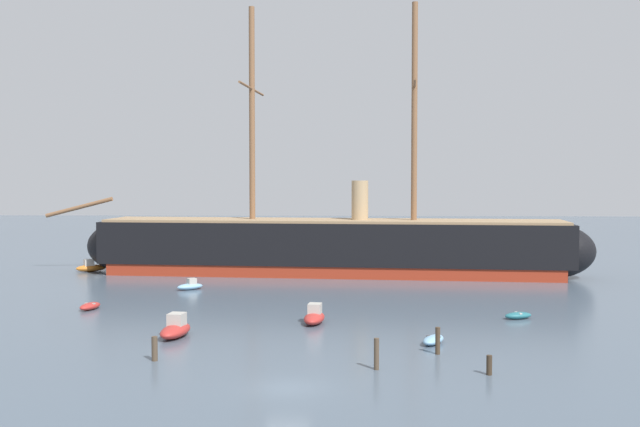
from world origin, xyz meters
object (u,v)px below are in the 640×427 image
Objects in this scene: motorboat_far_left at (91,267)px; dinghy_mid_left at (90,306)px; dinghy_mid_right at (518,315)px; dinghy_distant_centre at (323,262)px; motorboat_foreground_left at (176,329)px; dinghy_foreground_right at (433,340)px; motorboat_alongside_bow at (190,286)px; tall_ship at (332,246)px; motorboat_near_centre at (314,317)px; mooring_piling_nearest at (155,349)px; mooring_piling_midwater at (489,365)px; mooring_piling_right_pair at (376,354)px; dinghy_far_right at (559,274)px; mooring_piling_left_pair at (438,341)px.

dinghy_mid_left is at bearing -70.87° from motorboat_far_left.
dinghy_mid_right is 0.87× the size of dinghy_distant_centre.
dinghy_foreground_right is at bearing -5.09° from motorboat_foreground_left.
motorboat_foreground_left is at bearing -80.53° from motorboat_alongside_bow.
tall_ship is 25.75× the size of dinghy_mid_right.
motorboat_alongside_bow is (-14.36, 18.41, -0.14)m from motorboat_near_centre.
motorboat_alongside_bow is 0.75× the size of motorboat_far_left.
motorboat_far_left reaches higher than dinghy_mid_left.
dinghy_foreground_right is at bearing -78.15° from tall_ship.
mooring_piling_nearest is at bearing -127.29° from motorboat_near_centre.
dinghy_mid_left is (-30.01, 13.22, 0.00)m from dinghy_foreground_right.
mooring_piling_midwater reaches higher than dinghy_mid_right.
mooring_piling_right_pair is (35.30, -48.65, 0.44)m from motorboat_far_left.
dinghy_mid_right is 0.66× the size of motorboat_far_left.
mooring_piling_midwater is (12.24, -59.22, 0.27)m from dinghy_distant_centre.
mooring_piling_midwater is at bearing -49.66° from motorboat_far_left.
dinghy_mid_left is 1.48× the size of mooring_piling_right_pair.
motorboat_far_left is at bearing 130.34° from mooring_piling_midwater.
mooring_piling_right_pair is at bearing -54.04° from motorboat_far_left.
mooring_piling_nearest reaches higher than dinghy_far_right.
dinghy_distant_centre is at bearing 61.36° from motorboat_alongside_bow.
dinghy_foreground_right is 1.32× the size of dinghy_far_right.
motorboat_far_left is at bearing 125.96° from mooring_piling_right_pair.
motorboat_near_centre is at bearing 125.83° from mooring_piling_midwater.
dinghy_distant_centre is at bearing 100.23° from mooring_piling_left_pair.
motorboat_alongside_bow is 0.98× the size of dinghy_distant_centre.
motorboat_far_left is at bearing 131.81° from mooring_piling_left_pair.
dinghy_distant_centre is at bearing 100.90° from dinghy_foreground_right.
dinghy_far_right is 1.87× the size of mooring_piling_midwater.
dinghy_mid_right is at bearing 72.13° from mooring_piling_midwater.
mooring_piling_left_pair is (29.95, -16.31, 0.61)m from dinghy_mid_left.
mooring_piling_midwater is (6.89, -1.02, -0.40)m from mooring_piling_right_pair.
motorboat_alongside_bow is 38.31m from mooring_piling_right_pair.
mooring_piling_right_pair is at bearing -85.34° from tall_ship.
dinghy_far_right is 50.03m from mooring_piling_midwater.
tall_ship is at bearing 73.44° from motorboat_foreground_left.
tall_ship is 34.05m from dinghy_mid_left.
mooring_piling_midwater is at bearing -33.68° from dinghy_mid_left.
mooring_piling_right_pair is 6.97m from mooring_piling_midwater.
motorboat_far_left is at bearing 176.25° from tall_ship.
dinghy_far_right is 1.22× the size of mooring_piling_left_pair.
dinghy_mid_right is 1.20× the size of dinghy_far_right.
dinghy_mid_left reaches higher than dinghy_mid_right.
dinghy_distant_centre is (-1.56, 11.62, -3.27)m from tall_ship.
motorboat_alongside_bow is at bearing 119.66° from mooring_piling_right_pair.
motorboat_alongside_bow is at bearing 128.83° from mooring_piling_left_pair.
motorboat_near_centre is 0.99× the size of motorboat_far_left.
mooring_piling_left_pair is (8.97, -10.58, 0.36)m from motorboat_near_centre.
dinghy_mid_left is at bearing 132.81° from motorboat_foreground_left.
motorboat_far_left is 2.05× the size of mooring_piling_right_pair.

